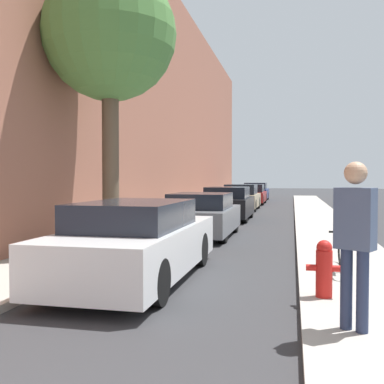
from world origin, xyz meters
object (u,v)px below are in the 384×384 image
parked_car_grey (202,216)px  bicycle (343,250)px  parked_car_navy (256,192)px  parked_car_black (228,204)px  parked_car_red (252,195)px  street_tree_near (110,36)px  parked_car_white (138,242)px  parked_car_champagne (241,198)px  fire_hydrant (324,268)px  pedestrian (355,233)px

parked_car_grey → bicycle: (3.56, -4.79, -0.15)m
parked_car_grey → parked_car_navy: parked_car_navy is taller
parked_car_black → bicycle: 10.82m
parked_car_black → parked_car_navy: size_ratio=0.90×
parked_car_red → bicycle: bearing=-80.7°
street_tree_near → bicycle: street_tree_near is taller
parked_car_white → parked_car_red: 22.90m
parked_car_white → parked_car_champagne: size_ratio=1.07×
parked_car_grey → parked_car_red: parked_car_red is taller
parked_car_champagne → fire_hydrant: 18.36m
parked_car_grey → street_tree_near: (-1.66, -2.99, 4.55)m
parked_car_champagne → parked_car_red: (0.04, 5.71, -0.03)m
pedestrian → bicycle: size_ratio=1.06×
parked_car_black → parked_car_navy: bearing=90.5°
parked_car_champagne → pedestrian: bearing=-80.1°
parked_car_red → parked_car_grey: bearing=-89.9°
fire_hydrant → parked_car_grey: bearing=114.7°
parked_car_champagne → parked_car_navy: parked_car_champagne is taller
parked_car_white → parked_car_black: (-0.05, 11.31, 0.01)m
parked_car_white → parked_car_black: bearing=90.2°
parked_car_grey → street_tree_near: bearing=-118.9°
parked_car_red → pedestrian: 25.36m
parked_car_champagne → parked_car_navy: 10.75m
parked_car_white → fire_hydrant: parked_car_white is taller
parked_car_grey → parked_car_champagne: size_ratio=0.90×
parked_car_white → pedestrian: bearing=-34.3°
parked_car_navy → parked_car_black: bearing=-89.5°
parked_car_grey → bicycle: size_ratio=2.29×
parked_car_navy → bicycle: (3.70, -26.87, -0.18)m
parked_car_red → pedestrian: size_ratio=2.33×
street_tree_near → pedestrian: 8.18m
parked_car_champagne → fire_hydrant: size_ratio=5.53×
parked_car_red → bicycle: (3.59, -21.82, -0.16)m
fire_hydrant → pedestrian: size_ratio=0.43×
parked_car_black → parked_car_red: 11.60m
street_tree_near → parked_car_grey: bearing=61.1°
parked_car_red → bicycle: size_ratio=2.48×
parked_car_grey → fire_hydrant: 7.43m
parked_car_white → parked_car_red: parked_car_white is taller
parked_car_grey → parked_car_black: size_ratio=0.99×
parked_car_white → parked_car_grey: 5.87m
parked_car_champagne → fire_hydrant: parked_car_champagne is taller
parked_car_white → bicycle: (3.50, 1.08, -0.19)m
parked_car_red → fire_hydrant: size_ratio=5.38×
parked_car_white → parked_car_navy: bearing=90.4°
parked_car_black → pedestrian: bearing=-76.3°
parked_car_grey → parked_car_red: 17.03m
fire_hydrant → pedestrian: 1.51m
parked_car_champagne → bicycle: size_ratio=2.55×
pedestrian → bicycle: bearing=-64.9°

